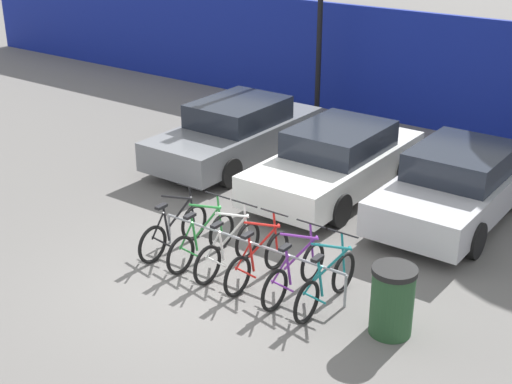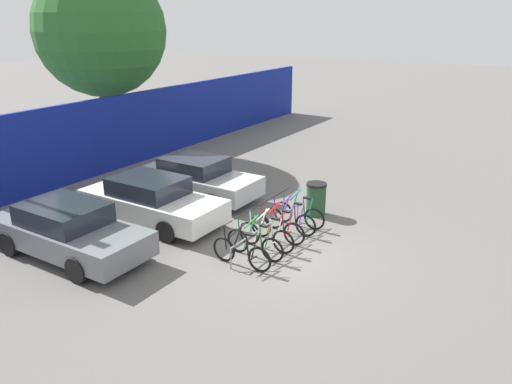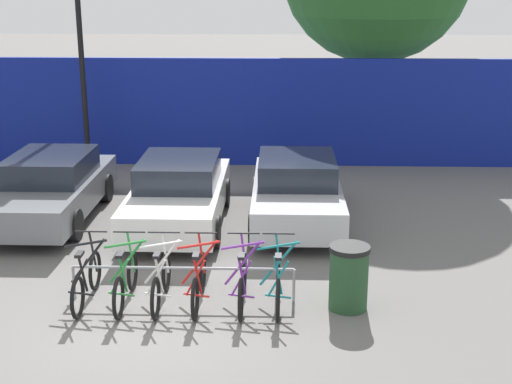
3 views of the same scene
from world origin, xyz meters
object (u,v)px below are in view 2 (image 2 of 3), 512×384
at_px(bicycle_green, 255,243).
at_px(car_grey, 68,230).
at_px(bicycle_teal, 298,214).
at_px(bicycle_white, 266,236).
at_px(bicycle_red, 277,228).
at_px(bike_rack, 268,227).
at_px(bicycle_purple, 289,220).
at_px(car_silver, 197,178).
at_px(car_white, 152,200).
at_px(bicycle_black, 241,253).
at_px(trash_bin, 316,199).
at_px(tree_behind_hoarding, 101,31).

height_order(bicycle_green, car_grey, car_grey).
xyz_separation_m(bicycle_teal, car_grey, (-4.85, 4.13, 0.31)).
height_order(bicycle_white, bicycle_red, same).
height_order(bike_rack, car_grey, car_grey).
height_order(bicycle_white, car_grey, car_grey).
bearing_deg(bicycle_purple, car_silver, 81.17).
relative_size(bicycle_red, car_white, 0.38).
distance_m(bicycle_green, bicycle_white, 0.56).
bearing_deg(bicycle_purple, bicycle_black, -176.04).
xyz_separation_m(bike_rack, car_silver, (1.88, 3.94, 0.21)).
bearing_deg(bicycle_red, car_silver, 66.25).
xyz_separation_m(bicycle_red, trash_bin, (2.33, -0.05, 0.14)).
bearing_deg(bike_rack, bicycle_white, -155.70).
xyz_separation_m(bicycle_red, bicycle_purple, (0.69, 0.00, 0.00)).
relative_size(bicycle_black, tree_behind_hoarding, 0.21).
xyz_separation_m(bicycle_green, tree_behind_hoarding, (5.09, 10.77, 4.90)).
height_order(bicycle_purple, trash_bin, bicycle_purple).
distance_m(bicycle_purple, car_silver, 4.21).
height_order(bicycle_green, car_silver, car_silver).
xyz_separation_m(bicycle_black, bicycle_green, (0.62, 0.00, 0.00)).
xyz_separation_m(car_silver, tree_behind_hoarding, (2.32, 6.68, 4.59)).
bearing_deg(car_grey, bicycle_teal, -40.41).
xyz_separation_m(bicycle_teal, car_white, (-2.08, 3.85, 0.31)).
xyz_separation_m(bike_rack, bicycle_green, (-0.89, -0.15, -0.11)).
relative_size(bicycle_white, car_white, 0.38).
bearing_deg(bicycle_black, bicycle_red, -3.32).
xyz_separation_m(bicycle_white, bicycle_red, (0.59, 0.00, 0.00)).
bearing_deg(bicycle_black, bicycle_teal, -3.32).
distance_m(bicycle_black, car_grey, 4.53).
bearing_deg(bicycle_black, tree_behind_hoarding, 58.76).
bearing_deg(bicycle_black, trash_bin, -3.99).
relative_size(bicycle_teal, car_white, 0.38).
bearing_deg(bicycle_purple, tree_behind_hoarding, 77.18).
bearing_deg(bicycle_green, bike_rack, 8.94).
xyz_separation_m(bike_rack, bicycle_purple, (0.95, -0.15, -0.11)).
bearing_deg(bicycle_teal, car_grey, 140.97).
relative_size(bike_rack, bicycle_white, 2.08).
xyz_separation_m(bicycle_purple, trash_bin, (1.65, -0.05, 0.14)).
distance_m(bicycle_white, car_silver, 4.66).
distance_m(bicycle_black, tree_behind_hoarding, 13.14).
relative_size(car_grey, tree_behind_hoarding, 0.57).
distance_m(bicycle_teal, trash_bin, 1.10).
bearing_deg(bicycle_white, trash_bin, 1.30).
bearing_deg(trash_bin, bicycle_white, 179.06).
xyz_separation_m(car_white, trash_bin, (3.17, -3.90, -0.17)).
relative_size(bicycle_white, bicycle_purple, 1.00).
distance_m(bicycle_black, bicycle_teal, 3.02).
relative_size(bicycle_red, bicycle_purple, 1.00).
height_order(bike_rack, car_silver, car_silver).
height_order(car_grey, car_white, same).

